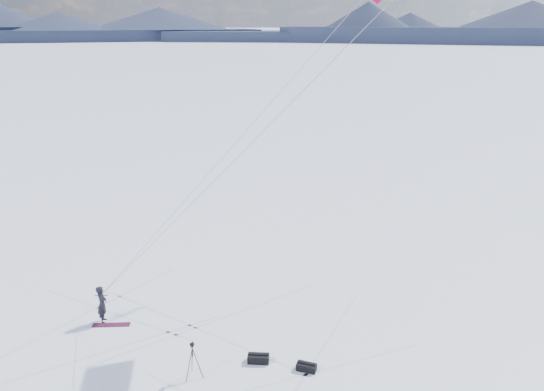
# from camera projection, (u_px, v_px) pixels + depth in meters

# --- Properties ---
(ground) EXTENTS (1800.00, 1800.00, 0.00)m
(ground) POSITION_uv_depth(u_px,v_px,m) (176.00, 357.00, 19.52)
(ground) COLOR white
(horizon_hills) EXTENTS (704.00, 704.00, 10.86)m
(horizon_hills) POSITION_uv_depth(u_px,v_px,m) (168.00, 236.00, 17.99)
(horizon_hills) COLOR #162030
(horizon_hills) RESTS_ON ground
(snow_tracks) EXTENTS (17.62, 14.39, 0.01)m
(snow_tracks) POSITION_uv_depth(u_px,v_px,m) (161.00, 368.00, 18.93)
(snow_tracks) COLOR silver
(snow_tracks) RESTS_ON ground
(snowkiter) EXTENTS (0.52, 0.66, 1.61)m
(snowkiter) POSITION_uv_depth(u_px,v_px,m) (104.00, 321.00, 21.84)
(snowkiter) COLOR black
(snowkiter) RESTS_ON ground
(snowboard) EXTENTS (1.53, 0.43, 0.04)m
(snowboard) POSITION_uv_depth(u_px,v_px,m) (111.00, 325.00, 21.57)
(snowboard) COLOR maroon
(snowboard) RESTS_ON ground
(tripod) EXTENTS (0.60, 0.64, 1.37)m
(tripod) POSITION_uv_depth(u_px,v_px,m) (193.00, 355.00, 18.17)
(tripod) COLOR black
(tripod) RESTS_ON ground
(gear_bag_a) EXTENTS (0.78, 0.37, 0.35)m
(gear_bag_a) POSITION_uv_depth(u_px,v_px,m) (258.00, 358.00, 19.20)
(gear_bag_a) COLOR black
(gear_bag_a) RESTS_ON ground
(gear_bag_b) EXTENTS (0.77, 0.52, 0.32)m
(gear_bag_b) POSITION_uv_depth(u_px,v_px,m) (306.00, 367.00, 18.76)
(gear_bag_b) COLOR black
(gear_bag_b) RESTS_ON ground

